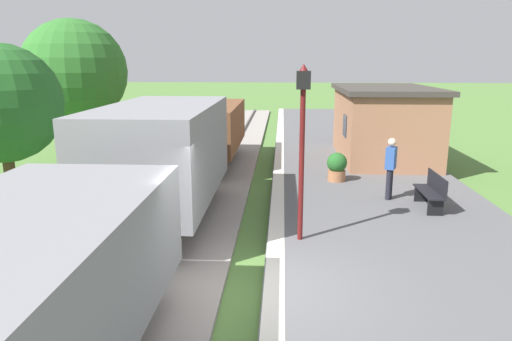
{
  "coord_description": "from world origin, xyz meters",
  "views": [
    {
      "loc": [
        0.5,
        -7.33,
        4.02
      ],
      "look_at": [
        -0.18,
        4.74,
        1.17
      ],
      "focal_mm": 32.91,
      "sensor_mm": 36.0,
      "label": 1
    }
  ],
  "objects_px": {
    "freight_train": "(163,166)",
    "bench_near_hut": "(432,191)",
    "person_waiting": "(390,166)",
    "lamp_post_near": "(303,121)",
    "station_hut": "(383,123)",
    "tree_trackside_far": "(75,72)",
    "potted_planter": "(337,166)",
    "tree_trackside_mid": "(1,104)"
  },
  "relations": [
    {
      "from": "bench_near_hut",
      "to": "tree_trackside_mid",
      "type": "xyz_separation_m",
      "value": [
        -10.84,
        -0.63,
        2.24
      ]
    },
    {
      "from": "lamp_post_near",
      "to": "freight_train",
      "type": "bearing_deg",
      "value": 156.02
    },
    {
      "from": "station_hut",
      "to": "tree_trackside_mid",
      "type": "xyz_separation_m",
      "value": [
        -10.85,
        -7.02,
        1.31
      ]
    },
    {
      "from": "freight_train",
      "to": "bench_near_hut",
      "type": "distance_m",
      "value": 6.89
    },
    {
      "from": "bench_near_hut",
      "to": "tree_trackside_mid",
      "type": "distance_m",
      "value": 11.09
    },
    {
      "from": "lamp_post_near",
      "to": "station_hut",
      "type": "bearing_deg",
      "value": 68.28
    },
    {
      "from": "station_hut",
      "to": "lamp_post_near",
      "type": "xyz_separation_m",
      "value": [
        -3.49,
        -8.75,
        1.15
      ]
    },
    {
      "from": "person_waiting",
      "to": "tree_trackside_mid",
      "type": "distance_m",
      "value": 10.2
    },
    {
      "from": "potted_planter",
      "to": "person_waiting",
      "type": "bearing_deg",
      "value": -57.63
    },
    {
      "from": "station_hut",
      "to": "lamp_post_near",
      "type": "distance_m",
      "value": 9.49
    },
    {
      "from": "freight_train",
      "to": "bench_near_hut",
      "type": "bearing_deg",
      "value": 7.48
    },
    {
      "from": "station_hut",
      "to": "tree_trackside_mid",
      "type": "relative_size",
      "value": 1.3
    },
    {
      "from": "freight_train",
      "to": "tree_trackside_far",
      "type": "distance_m",
      "value": 8.41
    },
    {
      "from": "freight_train",
      "to": "tree_trackside_mid",
      "type": "height_order",
      "value": "tree_trackside_mid"
    },
    {
      "from": "freight_train",
      "to": "station_hut",
      "type": "relative_size",
      "value": 3.34
    },
    {
      "from": "bench_near_hut",
      "to": "potted_planter",
      "type": "distance_m",
      "value": 3.47
    },
    {
      "from": "station_hut",
      "to": "tree_trackside_mid",
      "type": "bearing_deg",
      "value": -147.1
    },
    {
      "from": "lamp_post_near",
      "to": "tree_trackside_far",
      "type": "distance_m",
      "value": 11.48
    },
    {
      "from": "potted_planter",
      "to": "bench_near_hut",
      "type": "bearing_deg",
      "value": -52.02
    },
    {
      "from": "potted_planter",
      "to": "tree_trackside_mid",
      "type": "xyz_separation_m",
      "value": [
        -8.71,
        -3.37,
        2.24
      ]
    },
    {
      "from": "person_waiting",
      "to": "station_hut",
      "type": "bearing_deg",
      "value": -75.16
    },
    {
      "from": "bench_near_hut",
      "to": "station_hut",
      "type": "bearing_deg",
      "value": 89.92
    },
    {
      "from": "freight_train",
      "to": "bench_near_hut",
      "type": "height_order",
      "value": "freight_train"
    },
    {
      "from": "freight_train",
      "to": "bench_near_hut",
      "type": "relative_size",
      "value": 12.93
    },
    {
      "from": "tree_trackside_mid",
      "to": "tree_trackside_far",
      "type": "xyz_separation_m",
      "value": [
        -0.85,
        6.25,
        0.62
      ]
    },
    {
      "from": "station_hut",
      "to": "lamp_post_near",
      "type": "bearing_deg",
      "value": -111.72
    },
    {
      "from": "person_waiting",
      "to": "lamp_post_near",
      "type": "xyz_separation_m",
      "value": [
        -2.57,
        -3.16,
        1.62
      ]
    },
    {
      "from": "station_hut",
      "to": "person_waiting",
      "type": "relative_size",
      "value": 3.39
    },
    {
      "from": "station_hut",
      "to": "person_waiting",
      "type": "xyz_separation_m",
      "value": [
        -0.92,
        -5.59,
        -0.47
      ]
    },
    {
      "from": "person_waiting",
      "to": "tree_trackside_mid",
      "type": "height_order",
      "value": "tree_trackside_mid"
    },
    {
      "from": "person_waiting",
      "to": "tree_trackside_far",
      "type": "xyz_separation_m",
      "value": [
        -10.78,
        4.82,
        2.4
      ]
    },
    {
      "from": "station_hut",
      "to": "potted_planter",
      "type": "bearing_deg",
      "value": -120.45
    },
    {
      "from": "person_waiting",
      "to": "bench_near_hut",
      "type": "bearing_deg",
      "value": 162.83
    },
    {
      "from": "lamp_post_near",
      "to": "bench_near_hut",
      "type": "bearing_deg",
      "value": 34.22
    },
    {
      "from": "tree_trackside_mid",
      "to": "tree_trackside_far",
      "type": "relative_size",
      "value": 0.8
    },
    {
      "from": "bench_near_hut",
      "to": "tree_trackside_far",
      "type": "bearing_deg",
      "value": 154.34
    },
    {
      "from": "tree_trackside_mid",
      "to": "person_waiting",
      "type": "bearing_deg",
      "value": 8.2
    },
    {
      "from": "potted_planter",
      "to": "tree_trackside_mid",
      "type": "distance_m",
      "value": 9.6
    },
    {
      "from": "bench_near_hut",
      "to": "tree_trackside_far",
      "type": "relative_size",
      "value": 0.27
    },
    {
      "from": "tree_trackside_mid",
      "to": "tree_trackside_far",
      "type": "distance_m",
      "value": 6.34
    },
    {
      "from": "station_hut",
      "to": "freight_train",
      "type": "bearing_deg",
      "value": -133.04
    },
    {
      "from": "lamp_post_near",
      "to": "tree_trackside_far",
      "type": "xyz_separation_m",
      "value": [
        -8.21,
        7.98,
        0.78
      ]
    }
  ]
}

